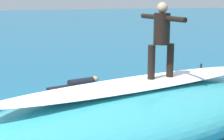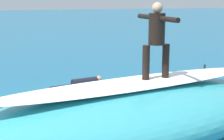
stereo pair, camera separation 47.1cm
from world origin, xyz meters
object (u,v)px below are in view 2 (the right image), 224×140
Objects in this scene: surfer_riding at (157,35)px; surfboard_paddling at (85,88)px; surfer_paddling at (81,83)px; buoy_marker at (204,86)px; surfboard_riding at (155,80)px.

surfer_riding reaches higher than surfboard_paddling.
surfer_paddling is 1.81× the size of buoy_marker.
buoy_marker is at bearing -38.54° from surfer_paddling.
buoy_marker is at bearing -143.02° from surfer_riding.
surfboard_riding is 1.93× the size of buoy_marker.
surfer_riding reaches higher than buoy_marker.
buoy_marker reaches higher than surfer_paddling.
surfer_riding is at bearing 0.00° from surfboard_riding.
buoy_marker is at bearing -39.81° from surfboard_paddling.
surfboard_riding reaches higher than surfboard_paddling.
surfer_riding is 0.72× the size of surfboard_paddling.
surfboard_paddling is at bearing -0.00° from surfer_paddling.
surfer_riding is at bearing 48.60° from buoy_marker.
buoy_marker is (-2.56, -2.91, -1.01)m from surfboard_riding.
surfboard_paddling is 0.22m from surfer_paddling.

